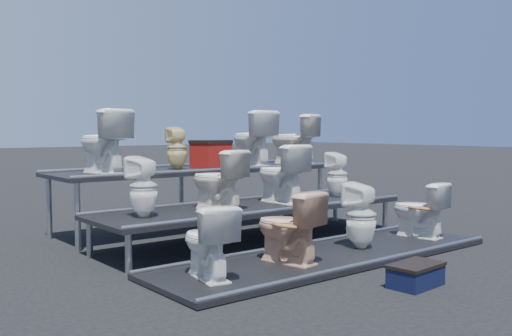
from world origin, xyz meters
TOP-DOWN VIEW (x-y plane):
  - ground at (0.00, 0.00)m, footprint 80.00×80.00m
  - tier_front at (0.00, -1.30)m, footprint 4.20×1.20m
  - tier_mid at (0.00, 0.00)m, footprint 4.20×1.20m
  - tier_back at (0.00, 1.30)m, footprint 4.20×1.20m
  - toilet_0 at (-1.60, -1.30)m, footprint 0.50×0.73m
  - toilet_1 at (-0.61, -1.30)m, footprint 0.53×0.78m
  - toilet_2 at (0.51, -1.30)m, footprint 0.40×0.40m
  - toilet_3 at (1.62, -1.30)m, footprint 0.46×0.72m
  - toilet_4 at (-1.56, 0.00)m, footprint 0.38×0.39m
  - toilet_5 at (-0.57, 0.00)m, footprint 0.56×0.78m
  - toilet_6 at (0.43, 0.00)m, footprint 0.43×0.75m
  - toilet_7 at (1.50, 0.00)m, footprint 0.32×0.32m
  - toilet_8 at (-1.44, 1.30)m, footprint 0.55×0.85m
  - toilet_9 at (-0.35, 1.30)m, footprint 0.32×0.32m
  - toilet_10 at (0.98, 1.30)m, footprint 0.54×0.86m
  - toilet_11 at (1.85, 1.30)m, footprint 0.68×0.89m
  - red_crate at (0.22, 1.30)m, footprint 0.56×0.48m
  - step_stool at (-0.17, -2.53)m, footprint 0.53×0.34m

SIDE VIEW (x-z plane):
  - ground at x=0.00m, z-range 0.00..0.00m
  - tier_front at x=0.00m, z-range 0.00..0.06m
  - step_stool at x=-0.17m, z-range 0.00..0.18m
  - tier_mid at x=0.00m, z-range 0.00..0.46m
  - toilet_0 at x=-1.60m, z-range 0.06..0.75m
  - toilet_3 at x=1.62m, z-range 0.06..0.76m
  - toilet_1 at x=-0.61m, z-range 0.06..0.80m
  - tier_back at x=0.00m, z-range 0.00..0.86m
  - toilet_2 at x=0.51m, z-range 0.06..0.82m
  - toilet_7 at x=1.50m, z-range 0.46..1.10m
  - toilet_4 at x=-1.56m, z-range 0.46..1.13m
  - toilet_5 at x=-0.57m, z-range 0.46..1.18m
  - toilet_6 at x=0.43m, z-range 0.46..1.23m
  - red_crate at x=0.22m, z-range 0.86..1.21m
  - toilet_9 at x=-0.35m, z-range 0.86..1.46m
  - toilet_11 at x=1.85m, z-range 0.86..1.66m
  - toilet_8 at x=-1.44m, z-range 0.86..1.67m
  - toilet_10 at x=0.98m, z-range 0.86..1.70m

